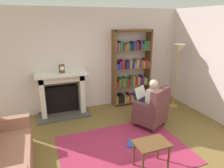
{
  "coord_description": "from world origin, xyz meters",
  "views": [
    {
      "loc": [
        -1.4,
        -2.72,
        2.39
      ],
      "look_at": [
        0.1,
        1.2,
        1.05
      ],
      "focal_mm": 32.34,
      "sensor_mm": 36.0,
      "label": 1
    }
  ],
  "objects_px": {
    "armchair_reading": "(153,110)",
    "seated_reader": "(149,101)",
    "mantel_clock": "(62,69)",
    "sofa_floral": "(3,158)",
    "floor_lamp": "(178,54)",
    "side_table": "(152,147)",
    "bookshelf": "(132,69)",
    "fireplace": "(62,92)"
  },
  "relations": [
    {
      "from": "sofa_floral",
      "to": "side_table",
      "type": "xyz_separation_m",
      "value": [
        2.27,
        -0.69,
        0.09
      ]
    },
    {
      "from": "bookshelf",
      "to": "side_table",
      "type": "bearing_deg",
      "value": -109.16
    },
    {
      "from": "mantel_clock",
      "to": "bookshelf",
      "type": "bearing_deg",
      "value": 3.93
    },
    {
      "from": "fireplace",
      "to": "sofa_floral",
      "type": "height_order",
      "value": "fireplace"
    },
    {
      "from": "seated_reader",
      "to": "bookshelf",
      "type": "bearing_deg",
      "value": -127.67
    },
    {
      "from": "armchair_reading",
      "to": "side_table",
      "type": "relative_size",
      "value": 1.73
    },
    {
      "from": "fireplace",
      "to": "side_table",
      "type": "xyz_separation_m",
      "value": [
        1.07,
        -2.61,
        -0.19
      ]
    },
    {
      "from": "mantel_clock",
      "to": "floor_lamp",
      "type": "distance_m",
      "value": 3.06
    },
    {
      "from": "sofa_floral",
      "to": "floor_lamp",
      "type": "xyz_separation_m",
      "value": [
        4.22,
        1.28,
        1.19
      ]
    },
    {
      "from": "armchair_reading",
      "to": "floor_lamp",
      "type": "height_order",
      "value": "floor_lamp"
    },
    {
      "from": "fireplace",
      "to": "side_table",
      "type": "height_order",
      "value": "fireplace"
    },
    {
      "from": "mantel_clock",
      "to": "side_table",
      "type": "height_order",
      "value": "mantel_clock"
    },
    {
      "from": "fireplace",
      "to": "mantel_clock",
      "type": "xyz_separation_m",
      "value": [
        0.03,
        -0.1,
        0.65
      ]
    },
    {
      "from": "floor_lamp",
      "to": "side_table",
      "type": "bearing_deg",
      "value": -134.7
    },
    {
      "from": "mantel_clock",
      "to": "side_table",
      "type": "distance_m",
      "value": 2.85
    },
    {
      "from": "bookshelf",
      "to": "armchair_reading",
      "type": "distance_m",
      "value": 1.59
    },
    {
      "from": "bookshelf",
      "to": "sofa_floral",
      "type": "relative_size",
      "value": 1.26
    },
    {
      "from": "fireplace",
      "to": "sofa_floral",
      "type": "relative_size",
      "value": 0.76
    },
    {
      "from": "side_table",
      "to": "mantel_clock",
      "type": "bearing_deg",
      "value": 112.58
    },
    {
      "from": "mantel_clock",
      "to": "armchair_reading",
      "type": "bearing_deg",
      "value": -36.12
    },
    {
      "from": "mantel_clock",
      "to": "floor_lamp",
      "type": "xyz_separation_m",
      "value": [
        3.0,
        -0.55,
        0.26
      ]
    },
    {
      "from": "fireplace",
      "to": "side_table",
      "type": "relative_size",
      "value": 2.32
    },
    {
      "from": "mantel_clock",
      "to": "floor_lamp",
      "type": "bearing_deg",
      "value": -10.32
    },
    {
      "from": "armchair_reading",
      "to": "floor_lamp",
      "type": "xyz_separation_m",
      "value": [
        1.19,
        0.77,
        1.09
      ]
    },
    {
      "from": "bookshelf",
      "to": "floor_lamp",
      "type": "height_order",
      "value": "bookshelf"
    },
    {
      "from": "mantel_clock",
      "to": "seated_reader",
      "type": "bearing_deg",
      "value": -34.77
    },
    {
      "from": "mantel_clock",
      "to": "sofa_floral",
      "type": "distance_m",
      "value": 2.38
    },
    {
      "from": "armchair_reading",
      "to": "seated_reader",
      "type": "xyz_separation_m",
      "value": [
        -0.06,
        0.1,
        0.2
      ]
    },
    {
      "from": "floor_lamp",
      "to": "armchair_reading",
      "type": "bearing_deg",
      "value": -146.96
    },
    {
      "from": "mantel_clock",
      "to": "sofa_floral",
      "type": "xyz_separation_m",
      "value": [
        -1.22,
        -1.82,
        -0.93
      ]
    },
    {
      "from": "seated_reader",
      "to": "floor_lamp",
      "type": "bearing_deg",
      "value": 179.71
    },
    {
      "from": "mantel_clock",
      "to": "armchair_reading",
      "type": "relative_size",
      "value": 0.21
    },
    {
      "from": "mantel_clock",
      "to": "armchair_reading",
      "type": "xyz_separation_m",
      "value": [
        1.81,
        -1.32,
        -0.83
      ]
    },
    {
      "from": "fireplace",
      "to": "bookshelf",
      "type": "distance_m",
      "value": 2.04
    },
    {
      "from": "fireplace",
      "to": "seated_reader",
      "type": "distance_m",
      "value": 2.21
    },
    {
      "from": "bookshelf",
      "to": "side_table",
      "type": "relative_size",
      "value": 3.83
    },
    {
      "from": "armchair_reading",
      "to": "seated_reader",
      "type": "distance_m",
      "value": 0.23
    },
    {
      "from": "mantel_clock",
      "to": "sofa_floral",
      "type": "relative_size",
      "value": 0.12
    },
    {
      "from": "fireplace",
      "to": "floor_lamp",
      "type": "bearing_deg",
      "value": -12.02
    },
    {
      "from": "fireplace",
      "to": "bookshelf",
      "type": "relative_size",
      "value": 0.61
    },
    {
      "from": "armchair_reading",
      "to": "sofa_floral",
      "type": "xyz_separation_m",
      "value": [
        -3.03,
        -0.5,
        -0.1
      ]
    },
    {
      "from": "seated_reader",
      "to": "mantel_clock",
      "type": "bearing_deg",
      "value": -63.34
    }
  ]
}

